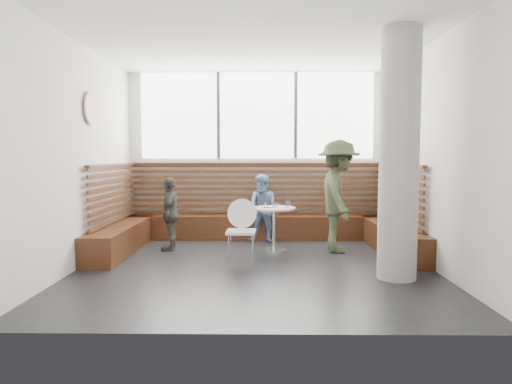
{
  "coord_description": "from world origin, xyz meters",
  "views": [
    {
      "loc": [
        0.1,
        -6.46,
        1.59
      ],
      "look_at": [
        0.0,
        1.0,
        1.0
      ],
      "focal_mm": 32.0,
      "sensor_mm": 36.0,
      "label": 1
    }
  ],
  "objects_px": {
    "cafe_table": "(274,220)",
    "child_left": "(170,214)",
    "cafe_chair": "(241,225)",
    "child_back": "(264,209)",
    "concrete_column": "(399,155)",
    "adult_man": "(338,196)"
  },
  "relations": [
    {
      "from": "cafe_chair",
      "to": "child_back",
      "type": "relative_size",
      "value": 0.75
    },
    {
      "from": "concrete_column",
      "to": "child_left",
      "type": "distance_m",
      "value": 3.87
    },
    {
      "from": "cafe_table",
      "to": "child_back",
      "type": "distance_m",
      "value": 0.8
    },
    {
      "from": "cafe_chair",
      "to": "child_back",
      "type": "xyz_separation_m",
      "value": [
        0.35,
        1.5,
        0.08
      ]
    },
    {
      "from": "cafe_chair",
      "to": "adult_man",
      "type": "height_order",
      "value": "adult_man"
    },
    {
      "from": "cafe_chair",
      "to": "child_back",
      "type": "distance_m",
      "value": 1.54
    },
    {
      "from": "adult_man",
      "to": "child_back",
      "type": "xyz_separation_m",
      "value": [
        -1.23,
        0.79,
        -0.3
      ]
    },
    {
      "from": "adult_man",
      "to": "concrete_column",
      "type": "bearing_deg",
      "value": -162.12
    },
    {
      "from": "cafe_table",
      "to": "child_left",
      "type": "distance_m",
      "value": 1.75
    },
    {
      "from": "cafe_chair",
      "to": "adult_man",
      "type": "distance_m",
      "value": 1.77
    },
    {
      "from": "concrete_column",
      "to": "child_left",
      "type": "bearing_deg",
      "value": 151.8
    },
    {
      "from": "adult_man",
      "to": "child_left",
      "type": "relative_size",
      "value": 1.51
    },
    {
      "from": "cafe_table",
      "to": "cafe_chair",
      "type": "xyz_separation_m",
      "value": [
        -0.51,
        -0.73,
        0.02
      ]
    },
    {
      "from": "child_left",
      "to": "concrete_column",
      "type": "bearing_deg",
      "value": 59.74
    },
    {
      "from": "cafe_chair",
      "to": "child_back",
      "type": "bearing_deg",
      "value": 78.92
    },
    {
      "from": "cafe_table",
      "to": "child_left",
      "type": "xyz_separation_m",
      "value": [
        -1.75,
        0.08,
        0.09
      ]
    },
    {
      "from": "adult_man",
      "to": "child_back",
      "type": "distance_m",
      "value": 1.49
    },
    {
      "from": "cafe_chair",
      "to": "concrete_column",
      "type": "bearing_deg",
      "value": -22.95
    },
    {
      "from": "adult_man",
      "to": "cafe_table",
      "type": "bearing_deg",
      "value": 90.61
    },
    {
      "from": "concrete_column",
      "to": "adult_man",
      "type": "relative_size",
      "value": 1.72
    },
    {
      "from": "cafe_table",
      "to": "child_left",
      "type": "bearing_deg",
      "value": 177.29
    },
    {
      "from": "concrete_column",
      "to": "cafe_chair",
      "type": "bearing_deg",
      "value": 155.07
    }
  ]
}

